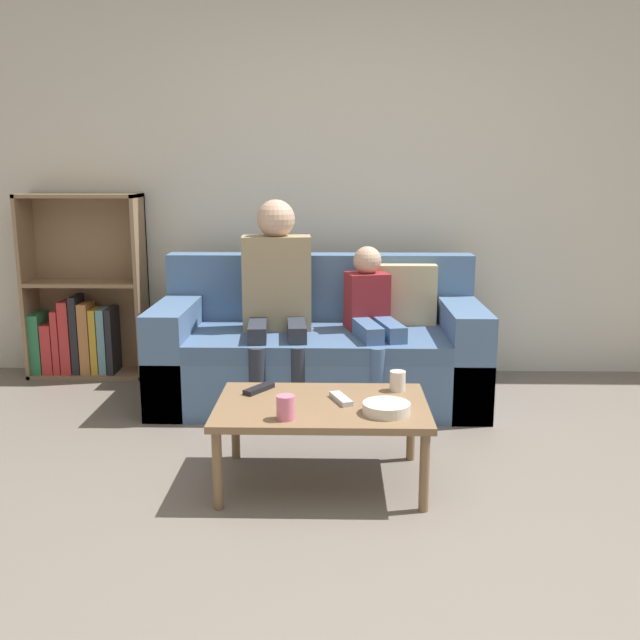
{
  "coord_description": "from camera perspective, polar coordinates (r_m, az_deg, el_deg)",
  "views": [
    {
      "loc": [
        -0.05,
        -2.3,
        1.34
      ],
      "look_at": [
        -0.13,
        1.17,
        0.61
      ],
      "focal_mm": 40.0,
      "sensor_mm": 36.0,
      "label": 1
    }
  ],
  "objects": [
    {
      "name": "ground_plane",
      "position": [
        2.66,
        2.31,
        -18.29
      ],
      "size": [
        22.0,
        22.0,
        0.0
      ],
      "primitive_type": "plane",
      "color": "#70665B"
    },
    {
      "name": "wall_back",
      "position": [
        4.72,
        1.95,
        11.44
      ],
      "size": [
        12.0,
        0.06,
        2.6
      ],
      "color": "beige",
      "rests_on": "ground_plane"
    },
    {
      "name": "couch",
      "position": [
        4.21,
        0.01,
        -2.59
      ],
      "size": [
        1.88,
        0.86,
        0.83
      ],
      "color": "#4C6B93",
      "rests_on": "ground_plane"
    },
    {
      "name": "bookshelf",
      "position": [
        4.94,
        -18.47,
        0.88
      ],
      "size": [
        0.76,
        0.28,
        1.19
      ],
      "color": "#8E7051",
      "rests_on": "ground_plane"
    },
    {
      "name": "coffee_table",
      "position": [
        3.08,
        0.15,
        -7.32
      ],
      "size": [
        0.9,
        0.6,
        0.36
      ],
      "color": "brown",
      "rests_on": "ground_plane"
    },
    {
      "name": "person_adult",
      "position": [
        4.08,
        -3.48,
        2.61
      ],
      "size": [
        0.41,
        0.63,
        1.18
      ],
      "rotation": [
        0.0,
        0.0,
        0.08
      ],
      "color": "#282D38",
      "rests_on": "ground_plane"
    },
    {
      "name": "person_child",
      "position": [
        4.04,
        4.28,
        0.16
      ],
      "size": [
        0.35,
        0.64,
        0.91
      ],
      "rotation": [
        0.0,
        0.0,
        0.23
      ],
      "color": "#476693",
      "rests_on": "ground_plane"
    },
    {
      "name": "cup_near",
      "position": [
        3.24,
        6.23,
        -4.87
      ],
      "size": [
        0.07,
        0.07,
        0.09
      ],
      "color": "silver",
      "rests_on": "coffee_table"
    },
    {
      "name": "cup_far",
      "position": [
        2.87,
        -2.77,
        -7.0
      ],
      "size": [
        0.07,
        0.07,
        0.1
      ],
      "color": "pink",
      "rests_on": "coffee_table"
    },
    {
      "name": "tv_remote_0",
      "position": [
        3.09,
        1.69,
        -6.32
      ],
      "size": [
        0.1,
        0.18,
        0.02
      ],
      "rotation": [
        0.0,
        0.0,
        0.36
      ],
      "color": "#B7B7BC",
      "rests_on": "coffee_table"
    },
    {
      "name": "tv_remote_1",
      "position": [
        3.24,
        -4.9,
        -5.51
      ],
      "size": [
        0.13,
        0.17,
        0.02
      ],
      "rotation": [
        0.0,
        0.0,
        -0.59
      ],
      "color": "black",
      "rests_on": "coffee_table"
    },
    {
      "name": "snack_bowl",
      "position": [
        2.95,
        5.33,
        -7.03
      ],
      "size": [
        0.2,
        0.2,
        0.05
      ],
      "color": "beige",
      "rests_on": "coffee_table"
    }
  ]
}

